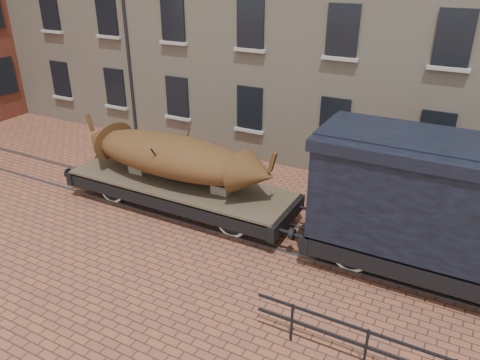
% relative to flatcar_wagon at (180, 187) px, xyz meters
% --- Properties ---
extents(ground, '(90.00, 90.00, 0.00)m').
position_rel_flatcar_wagon_xyz_m(ground, '(2.54, 0.00, -0.81)').
color(ground, brown).
extents(rail_track, '(30.00, 1.52, 0.06)m').
position_rel_flatcar_wagon_xyz_m(rail_track, '(2.54, 0.00, -0.78)').
color(rail_track, '#59595E').
rests_on(rail_track, ground).
extents(flatcar_wagon, '(8.60, 2.33, 1.30)m').
position_rel_flatcar_wagon_xyz_m(flatcar_wagon, '(0.00, 0.00, 0.00)').
color(flatcar_wagon, brown).
rests_on(flatcar_wagon, ground).
extents(iron_boat, '(7.32, 2.15, 1.72)m').
position_rel_flatcar_wagon_xyz_m(iron_boat, '(-0.20, 0.00, 1.08)').
color(iron_boat, '#542E0F').
rests_on(iron_boat, flatcar_wagon).
extents(goods_van, '(7.27, 2.65, 3.76)m').
position_rel_flatcar_wagon_xyz_m(goods_van, '(7.93, 0.00, 1.55)').
color(goods_van, black).
rests_on(goods_van, ground).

